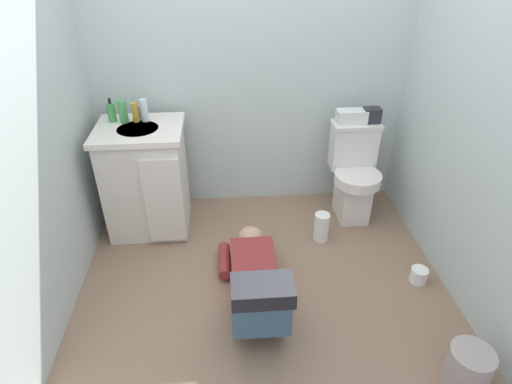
% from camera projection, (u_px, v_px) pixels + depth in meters
% --- Properties ---
extents(ground_plane, '(2.86, 3.13, 0.04)m').
position_uv_depth(ground_plane, '(263.00, 287.00, 2.76)').
color(ground_plane, '#866A53').
extents(wall_back, '(2.52, 0.08, 2.40)m').
position_uv_depth(wall_back, '(250.00, 54.00, 3.05)').
color(wall_back, '#B5C5C2').
rests_on(wall_back, ground_plane).
extents(wall_left, '(0.08, 2.13, 2.40)m').
position_uv_depth(wall_left, '(14.00, 118.00, 2.03)').
color(wall_left, '#B5C5C2').
rests_on(wall_left, ground_plane).
extents(wall_right, '(0.08, 2.13, 2.40)m').
position_uv_depth(wall_right, '(498.00, 104.00, 2.20)').
color(wall_right, '#B5C5C2').
rests_on(wall_right, ground_plane).
extents(toilet, '(0.36, 0.46, 0.75)m').
position_uv_depth(toilet, '(354.00, 174.00, 3.25)').
color(toilet, silver).
rests_on(toilet, ground_plane).
extents(vanity_cabinet, '(0.60, 0.53, 0.82)m').
position_uv_depth(vanity_cabinet, '(147.00, 178.00, 3.09)').
color(vanity_cabinet, beige).
rests_on(vanity_cabinet, ground_plane).
extents(faucet, '(0.02, 0.02, 0.10)m').
position_uv_depth(faucet, '(140.00, 113.00, 2.97)').
color(faucet, silver).
rests_on(faucet, vanity_cabinet).
extents(person_plumber, '(0.39, 1.06, 0.52)m').
position_uv_depth(person_plumber, '(256.00, 282.00, 2.53)').
color(person_plumber, maroon).
rests_on(person_plumber, ground_plane).
extents(tissue_box, '(0.22, 0.11, 0.10)m').
position_uv_depth(tissue_box, '(352.00, 116.00, 3.09)').
color(tissue_box, silver).
rests_on(tissue_box, toilet).
extents(toiletry_bag, '(0.12, 0.09, 0.11)m').
position_uv_depth(toiletry_bag, '(372.00, 115.00, 3.10)').
color(toiletry_bag, '#26262D').
rests_on(toiletry_bag, toilet).
extents(soap_dispenser, '(0.06, 0.06, 0.17)m').
position_uv_depth(soap_dispenser, '(111.00, 112.00, 2.93)').
color(soap_dispenser, '#439E4F').
rests_on(soap_dispenser, vanity_cabinet).
extents(bottle_green, '(0.06, 0.06, 0.16)m').
position_uv_depth(bottle_green, '(123.00, 112.00, 2.91)').
color(bottle_green, '#489F51').
rests_on(bottle_green, vanity_cabinet).
extents(bottle_amber, '(0.04, 0.04, 0.14)m').
position_uv_depth(bottle_amber, '(135.00, 112.00, 2.93)').
color(bottle_amber, '#BF8B28').
rests_on(bottle_amber, vanity_cabinet).
extents(bottle_clear, '(0.05, 0.05, 0.16)m').
position_uv_depth(bottle_clear, '(144.00, 110.00, 2.93)').
color(bottle_clear, silver).
rests_on(bottle_clear, vanity_cabinet).
extents(trash_can, '(0.22, 0.22, 0.22)m').
position_uv_depth(trash_can, '(468.00, 367.00, 2.11)').
color(trash_can, '#A19390').
rests_on(trash_can, ground_plane).
extents(paper_towel_roll, '(0.11, 0.11, 0.22)m').
position_uv_depth(paper_towel_roll, '(321.00, 227.00, 3.10)').
color(paper_towel_roll, white).
rests_on(paper_towel_roll, ground_plane).
extents(toilet_paper_roll, '(0.11, 0.11, 0.10)m').
position_uv_depth(toilet_paper_roll, '(419.00, 275.00, 2.76)').
color(toilet_paper_roll, white).
rests_on(toilet_paper_roll, ground_plane).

